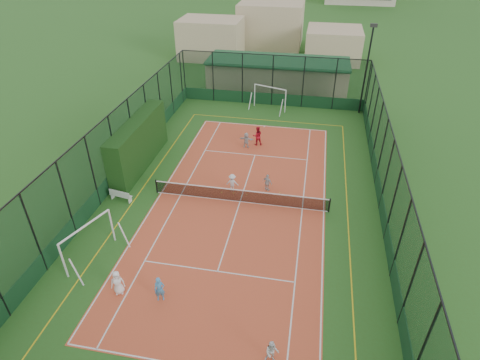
% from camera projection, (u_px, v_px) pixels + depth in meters
% --- Properties ---
extents(ground, '(300.00, 300.00, 0.00)m').
position_uv_depth(ground, '(240.00, 202.00, 26.61)').
color(ground, '#2C5B1F').
rests_on(ground, ground).
extents(court_slab, '(11.17, 23.97, 0.01)m').
position_uv_depth(court_slab, '(240.00, 202.00, 26.61)').
color(court_slab, '#CC492D').
rests_on(court_slab, ground).
extents(tennis_net, '(11.67, 0.12, 1.06)m').
position_uv_depth(tennis_net, '(240.00, 195.00, 26.32)').
color(tennis_net, black).
rests_on(tennis_net, ground).
extents(perimeter_fence, '(18.12, 34.12, 5.00)m').
position_uv_depth(perimeter_fence, '(240.00, 170.00, 25.25)').
color(perimeter_fence, black).
rests_on(perimeter_fence, ground).
extents(floodlight_ne, '(0.60, 0.26, 8.25)m').
position_uv_depth(floodlight_ne, '(366.00, 71.00, 36.68)').
color(floodlight_ne, black).
rests_on(floodlight_ne, ground).
extents(clubhouse, '(15.20, 7.20, 3.15)m').
position_uv_depth(clubhouse, '(278.00, 74.00, 43.87)').
color(clubhouse, tan).
rests_on(clubhouse, ground).
extents(hedge_left, '(1.24, 8.24, 3.61)m').
position_uv_depth(hedge_left, '(139.00, 143.00, 29.72)').
color(hedge_left, black).
rests_on(hedge_left, ground).
extents(white_bench, '(1.60, 0.68, 0.87)m').
position_uv_depth(white_bench, '(121.00, 195.00, 26.53)').
color(white_bench, white).
rests_on(white_bench, ground).
extents(futsal_goal_near, '(3.58, 2.13, 2.22)m').
position_uv_depth(futsal_goal_near, '(89.00, 242.00, 21.64)').
color(futsal_goal_near, white).
rests_on(futsal_goal_near, ground).
extents(futsal_goal_far, '(3.61, 2.11, 2.24)m').
position_uv_depth(futsal_goal_far, '(270.00, 98.00, 39.08)').
color(futsal_goal_far, white).
rests_on(futsal_goal_far, ground).
extents(child_near_left, '(0.79, 0.65, 1.39)m').
position_uv_depth(child_near_left, '(118.00, 283.00, 19.76)').
color(child_near_left, white).
rests_on(child_near_left, court_slab).
extents(child_near_mid, '(0.59, 0.49, 1.40)m').
position_uv_depth(child_near_mid, '(160.00, 289.00, 19.40)').
color(child_near_mid, '#4993CE').
rests_on(child_near_mid, court_slab).
extents(child_near_right, '(0.63, 0.51, 1.21)m').
position_uv_depth(child_near_right, '(272.00, 352.00, 16.68)').
color(child_near_right, white).
rests_on(child_near_right, court_slab).
extents(child_far_left, '(0.84, 0.50, 1.29)m').
position_uv_depth(child_far_left, '(232.00, 183.00, 27.36)').
color(child_far_left, silver).
rests_on(child_far_left, court_slab).
extents(child_far_right, '(0.80, 0.62, 1.26)m').
position_uv_depth(child_far_right, '(267.00, 183.00, 27.40)').
color(child_far_right, silver).
rests_on(child_far_right, court_slab).
extents(child_far_back, '(1.21, 0.45, 1.28)m').
position_uv_depth(child_far_back, '(246.00, 140.00, 32.67)').
color(child_far_back, silver).
rests_on(child_far_back, court_slab).
extents(coach, '(0.94, 0.83, 1.61)m').
position_uv_depth(coach, '(257.00, 136.00, 32.94)').
color(coach, '#B61324').
rests_on(coach, court_slab).
extents(tennis_balls, '(6.38, 0.81, 0.07)m').
position_uv_depth(tennis_balls, '(246.00, 193.00, 27.45)').
color(tennis_balls, '#CCE033').
rests_on(tennis_balls, court_slab).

